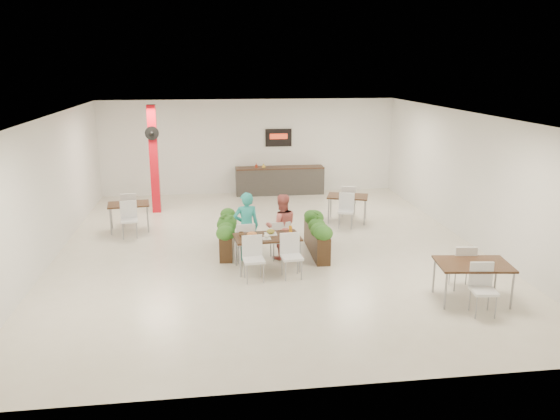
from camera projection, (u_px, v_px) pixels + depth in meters
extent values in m
plane|color=beige|center=(270.00, 248.00, 13.29)|extent=(12.00, 12.00, 0.00)
cube|color=white|center=(249.00, 147.00, 18.62)|extent=(10.00, 0.10, 3.20)
cube|color=white|center=(321.00, 280.00, 7.13)|extent=(10.00, 0.10, 3.20)
cube|color=white|center=(48.00, 190.00, 12.24)|extent=(0.10, 12.00, 3.20)
cube|color=white|center=(469.00, 178.00, 13.51)|extent=(0.10, 12.00, 3.20)
cube|color=white|center=(269.00, 115.00, 12.46)|extent=(10.00, 12.00, 0.04)
cube|color=red|center=(154.00, 160.00, 16.13)|extent=(0.25, 0.25, 3.20)
cylinder|color=black|center=(152.00, 133.00, 15.75)|extent=(0.40, 0.06, 0.40)
sphere|color=black|center=(152.00, 133.00, 15.71)|extent=(0.12, 0.12, 0.12)
cube|color=#322F2C|center=(280.00, 181.00, 18.71)|extent=(3.00, 0.60, 0.90)
cube|color=black|center=(280.00, 168.00, 18.59)|extent=(3.00, 0.62, 0.04)
cube|color=black|center=(279.00, 138.00, 18.63)|extent=(0.90, 0.04, 0.60)
cube|color=red|center=(279.00, 136.00, 18.59)|extent=(0.60, 0.02, 0.18)
imported|color=maroon|center=(256.00, 165.00, 18.46)|extent=(0.09, 0.09, 0.19)
imported|color=gold|center=(264.00, 165.00, 18.49)|extent=(0.13, 0.13, 0.17)
cube|color=black|center=(267.00, 237.00, 11.73)|extent=(1.46, 0.91, 0.04)
cylinder|color=gray|center=(240.00, 261.00, 11.37)|extent=(0.04, 0.04, 0.71)
cylinder|color=gray|center=(300.00, 257.00, 11.64)|extent=(0.04, 0.04, 0.71)
cylinder|color=gray|center=(236.00, 251.00, 12.02)|extent=(0.04, 0.04, 0.71)
cylinder|color=gray|center=(292.00, 247.00, 12.28)|extent=(0.04, 0.04, 0.71)
cube|color=white|center=(245.00, 242.00, 12.29)|extent=(0.45, 0.45, 0.05)
cube|color=white|center=(246.00, 234.00, 12.04)|extent=(0.42, 0.07, 0.45)
cylinder|color=gray|center=(251.00, 249.00, 12.54)|extent=(0.02, 0.02, 0.43)
cylinder|color=gray|center=(236.00, 250.00, 12.47)|extent=(0.02, 0.02, 0.43)
cylinder|color=gray|center=(254.00, 254.00, 12.22)|extent=(0.02, 0.02, 0.43)
cylinder|color=gray|center=(239.00, 255.00, 12.15)|extent=(0.02, 0.02, 0.43)
cube|color=white|center=(279.00, 240.00, 12.45)|extent=(0.45, 0.45, 0.05)
cube|color=white|center=(281.00, 232.00, 12.21)|extent=(0.42, 0.07, 0.45)
cylinder|color=gray|center=(285.00, 247.00, 12.71)|extent=(0.02, 0.02, 0.43)
cylinder|color=gray|center=(271.00, 248.00, 12.64)|extent=(0.02, 0.02, 0.43)
cylinder|color=gray|center=(288.00, 251.00, 12.39)|extent=(0.02, 0.02, 0.43)
cylinder|color=gray|center=(274.00, 252.00, 12.32)|extent=(0.02, 0.02, 0.43)
cube|color=white|center=(254.00, 260.00, 11.15)|extent=(0.45, 0.45, 0.05)
cube|color=white|center=(252.00, 246.00, 11.27)|extent=(0.42, 0.07, 0.45)
cylinder|color=gray|center=(247.00, 275.00, 11.02)|extent=(0.02, 0.02, 0.43)
cylinder|color=gray|center=(264.00, 273.00, 11.09)|extent=(0.02, 0.02, 0.43)
cylinder|color=gray|center=(244.00, 269.00, 11.34)|extent=(0.02, 0.02, 0.43)
cylinder|color=gray|center=(261.00, 267.00, 11.41)|extent=(0.02, 0.02, 0.43)
cube|color=white|center=(292.00, 257.00, 11.32)|extent=(0.45, 0.45, 0.05)
cube|color=white|center=(290.00, 243.00, 11.43)|extent=(0.42, 0.07, 0.45)
cylinder|color=gray|center=(286.00, 271.00, 11.19)|extent=(0.02, 0.02, 0.43)
cylinder|color=gray|center=(302.00, 270.00, 11.26)|extent=(0.02, 0.02, 0.43)
cylinder|color=gray|center=(282.00, 266.00, 11.51)|extent=(0.02, 0.02, 0.43)
cylinder|color=gray|center=(298.00, 264.00, 11.58)|extent=(0.02, 0.02, 0.43)
cube|color=white|center=(252.00, 238.00, 11.56)|extent=(0.32, 0.32, 0.01)
ellipsoid|color=#985526|center=(252.00, 235.00, 11.54)|extent=(0.22, 0.22, 0.13)
cube|color=white|center=(271.00, 234.00, 11.86)|extent=(0.28, 0.28, 0.01)
ellipsoid|color=orange|center=(271.00, 231.00, 11.84)|extent=(0.18, 0.18, 0.11)
cube|color=white|center=(287.00, 236.00, 11.69)|extent=(0.28, 0.28, 0.01)
ellipsoid|color=#4C1B0F|center=(287.00, 234.00, 11.68)|extent=(0.16, 0.16, 0.10)
cube|color=white|center=(267.00, 239.00, 11.54)|extent=(0.19, 0.19, 0.01)
ellipsoid|color=white|center=(267.00, 237.00, 11.53)|extent=(0.12, 0.12, 0.07)
cylinder|color=orange|center=(290.00, 229.00, 11.96)|extent=(0.07, 0.07, 0.15)
imported|color=brown|center=(241.00, 234.00, 11.69)|extent=(0.12, 0.12, 0.10)
imported|color=teal|center=(246.00, 226.00, 12.29)|extent=(0.61, 0.43, 1.58)
imported|color=#D4655E|center=(282.00, 227.00, 12.40)|extent=(0.78, 0.63, 1.51)
cube|color=black|center=(227.00, 239.00, 13.00)|extent=(0.43, 1.76, 0.58)
ellipsoid|color=#19581A|center=(225.00, 232.00, 12.20)|extent=(0.40, 0.40, 0.32)
ellipsoid|color=#19581A|center=(226.00, 227.00, 12.55)|extent=(0.40, 0.40, 0.32)
ellipsoid|color=#19581A|center=(227.00, 223.00, 12.89)|extent=(0.40, 0.40, 0.32)
ellipsoid|color=#19581A|center=(227.00, 219.00, 13.24)|extent=(0.40, 0.40, 0.32)
ellipsoid|color=#19581A|center=(228.00, 215.00, 13.59)|extent=(0.40, 0.40, 0.32)
imported|color=#19581A|center=(227.00, 220.00, 12.88)|extent=(0.34, 0.29, 0.38)
cube|color=black|center=(317.00, 240.00, 12.86)|extent=(0.34, 1.85, 0.61)
ellipsoid|color=#19581A|center=(323.00, 233.00, 12.01)|extent=(0.40, 0.40, 0.32)
ellipsoid|color=#19581A|center=(320.00, 228.00, 12.38)|extent=(0.40, 0.40, 0.32)
ellipsoid|color=#19581A|center=(317.00, 223.00, 12.75)|extent=(0.40, 0.40, 0.32)
ellipsoid|color=#19581A|center=(314.00, 219.00, 13.12)|extent=(0.40, 0.40, 0.32)
ellipsoid|color=#19581A|center=(311.00, 214.00, 13.49)|extent=(0.40, 0.40, 0.32)
imported|color=#19581A|center=(317.00, 220.00, 12.73)|extent=(0.22, 0.22, 0.40)
cube|color=black|center=(128.00, 204.00, 14.48)|extent=(1.15, 0.84, 0.04)
cylinder|color=gray|center=(111.00, 222.00, 14.19)|extent=(0.04, 0.04, 0.71)
cylinder|color=gray|center=(148.00, 219.00, 14.42)|extent=(0.04, 0.04, 0.71)
cylinder|color=gray|center=(111.00, 216.00, 14.74)|extent=(0.04, 0.04, 0.71)
cylinder|color=gray|center=(147.00, 214.00, 14.97)|extent=(0.04, 0.04, 0.71)
cube|color=white|center=(129.00, 209.00, 15.12)|extent=(0.47, 0.47, 0.05)
cube|color=white|center=(129.00, 202.00, 14.87)|extent=(0.42, 0.09, 0.45)
cylinder|color=gray|center=(136.00, 215.00, 15.38)|extent=(0.02, 0.02, 0.43)
cylinder|color=gray|center=(124.00, 216.00, 15.29)|extent=(0.02, 0.02, 0.43)
cylinder|color=gray|center=(136.00, 218.00, 15.06)|extent=(0.02, 0.02, 0.43)
cylinder|color=gray|center=(123.00, 219.00, 14.98)|extent=(0.02, 0.02, 0.43)
cube|color=white|center=(129.00, 220.00, 14.00)|extent=(0.47, 0.47, 0.05)
cube|color=white|center=(129.00, 209.00, 14.11)|extent=(0.42, 0.09, 0.45)
cylinder|color=gray|center=(123.00, 232.00, 13.86)|extent=(0.02, 0.02, 0.43)
cylinder|color=gray|center=(137.00, 230.00, 13.94)|extent=(0.02, 0.02, 0.43)
cylinder|color=gray|center=(123.00, 228.00, 14.17)|extent=(0.02, 0.02, 0.43)
cylinder|color=gray|center=(137.00, 227.00, 14.26)|extent=(0.02, 0.02, 0.43)
imported|color=white|center=(128.00, 203.00, 14.47)|extent=(0.22, 0.22, 0.05)
cube|color=black|center=(348.00, 196.00, 15.35)|extent=(1.30, 1.06, 0.04)
cylinder|color=gray|center=(329.00, 211.00, 15.24)|extent=(0.04, 0.04, 0.71)
cylinder|color=gray|center=(365.00, 213.00, 15.06)|extent=(0.04, 0.04, 0.71)
cylinder|color=gray|center=(331.00, 206.00, 15.83)|extent=(0.04, 0.04, 0.71)
cylinder|color=gray|center=(365.00, 207.00, 15.65)|extent=(0.04, 0.04, 0.71)
cube|color=white|center=(349.00, 201.00, 15.99)|extent=(0.53, 0.53, 0.05)
cube|color=white|center=(349.00, 194.00, 15.75)|extent=(0.41, 0.17, 0.45)
cylinder|color=gray|center=(355.00, 207.00, 16.18)|extent=(0.02, 0.02, 0.43)
cylinder|color=gray|center=(343.00, 207.00, 16.24)|extent=(0.02, 0.02, 0.43)
cylinder|color=gray|center=(354.00, 210.00, 15.86)|extent=(0.02, 0.02, 0.43)
cylinder|color=gray|center=(342.00, 210.00, 15.92)|extent=(0.02, 0.02, 0.43)
cube|color=white|center=(346.00, 211.00, 14.85)|extent=(0.53, 0.53, 0.05)
cube|color=white|center=(347.00, 201.00, 14.97)|extent=(0.41, 0.17, 0.45)
cylinder|color=gray|center=(339.00, 221.00, 14.78)|extent=(0.02, 0.02, 0.43)
cylinder|color=gray|center=(351.00, 222.00, 14.72)|extent=(0.02, 0.02, 0.43)
cylinder|color=gray|center=(340.00, 218.00, 15.10)|extent=(0.02, 0.02, 0.43)
cylinder|color=gray|center=(352.00, 218.00, 15.04)|extent=(0.02, 0.02, 0.43)
imported|color=white|center=(348.00, 195.00, 15.34)|extent=(0.22, 0.22, 0.05)
cube|color=black|center=(473.00, 264.00, 10.14)|extent=(1.43, 1.05, 0.04)
cylinder|color=gray|center=(446.00, 291.00, 9.86)|extent=(0.04, 0.04, 0.71)
cylinder|color=gray|center=(512.00, 291.00, 9.87)|extent=(0.04, 0.04, 0.71)
cylinder|color=gray|center=(434.00, 275.00, 10.60)|extent=(0.04, 0.04, 0.71)
cylinder|color=gray|center=(496.00, 275.00, 10.61)|extent=(0.04, 0.04, 0.71)
cube|color=white|center=(462.00, 267.00, 10.79)|extent=(0.47, 0.47, 0.05)
cube|color=white|center=(466.00, 258.00, 10.54)|extent=(0.42, 0.09, 0.45)
cylinder|color=gray|center=(466.00, 275.00, 11.02)|extent=(0.02, 0.02, 0.43)
cylinder|color=gray|center=(450.00, 275.00, 11.02)|extent=(0.02, 0.02, 0.43)
cylinder|color=gray|center=(472.00, 281.00, 10.69)|extent=(0.02, 0.02, 0.43)
cylinder|color=gray|center=(455.00, 281.00, 10.69)|extent=(0.02, 0.02, 0.43)
cube|color=white|center=(484.00, 291.00, 9.63)|extent=(0.47, 0.47, 0.05)
cube|color=white|center=(481.00, 274.00, 9.75)|extent=(0.42, 0.09, 0.45)
cylinder|color=gray|center=(476.00, 307.00, 9.53)|extent=(0.02, 0.02, 0.43)
cylinder|color=gray|center=(496.00, 307.00, 9.53)|extent=(0.02, 0.02, 0.43)
cylinder|color=gray|center=(470.00, 299.00, 9.86)|extent=(0.02, 0.02, 0.43)
cylinder|color=gray|center=(488.00, 299.00, 9.86)|extent=(0.02, 0.02, 0.43)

